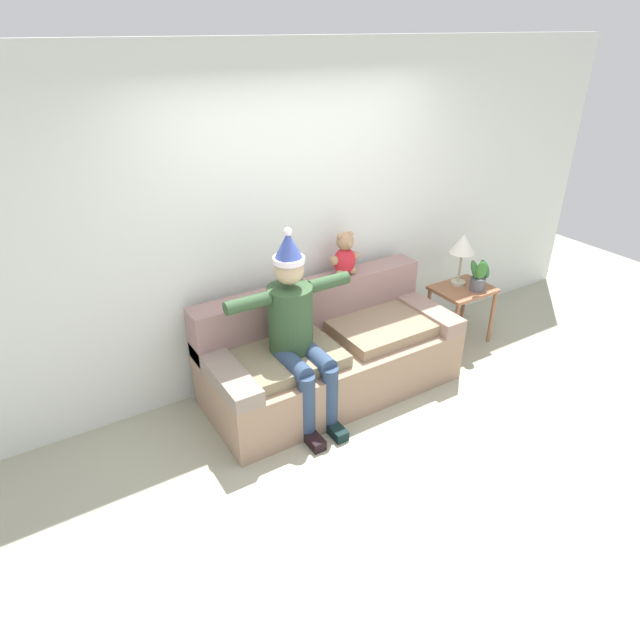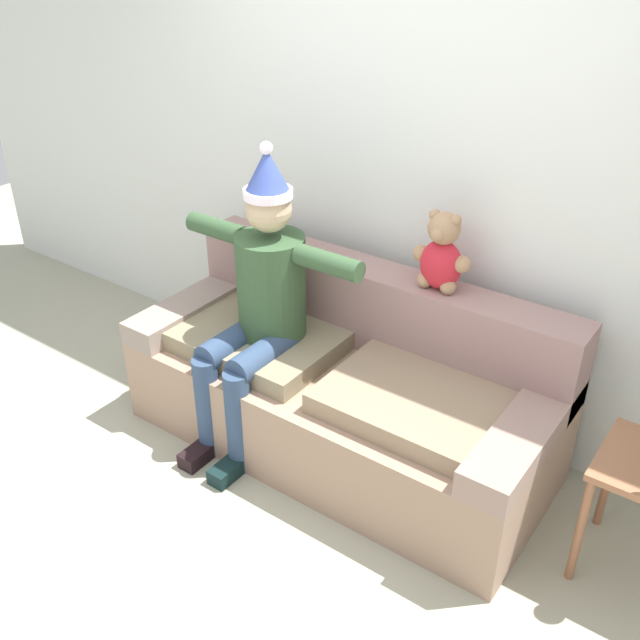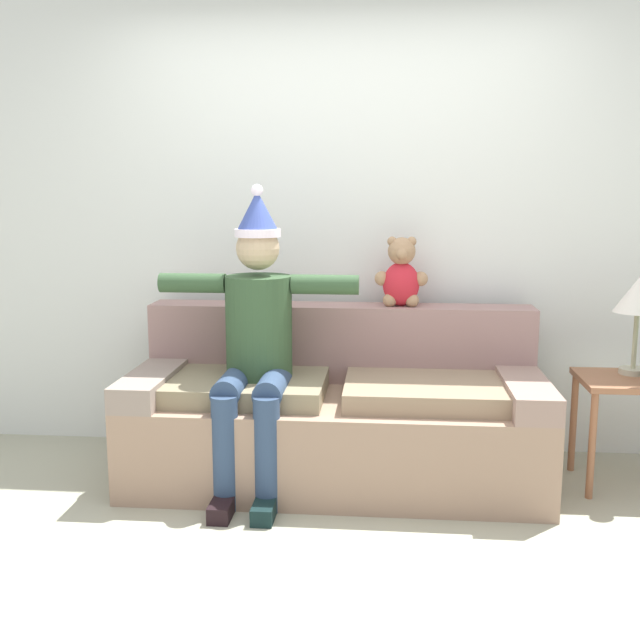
{
  "view_description": "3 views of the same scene",
  "coord_description": "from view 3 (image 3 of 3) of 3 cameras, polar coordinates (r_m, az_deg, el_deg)",
  "views": [
    {
      "loc": [
        -2.1,
        -2.23,
        2.77
      ],
      "look_at": [
        -0.16,
        0.9,
        0.76
      ],
      "focal_mm": 30.52,
      "sensor_mm": 36.0,
      "label": 1
    },
    {
      "loc": [
        1.63,
        -1.45,
        2.43
      ],
      "look_at": [
        -0.05,
        0.88,
        0.77
      ],
      "focal_mm": 40.24,
      "sensor_mm": 36.0,
      "label": 2
    },
    {
      "loc": [
        0.26,
        -2.74,
        1.5
      ],
      "look_at": [
        -0.08,
        0.94,
        0.86
      ],
      "focal_mm": 41.65,
      "sensor_mm": 36.0,
      "label": 3
    }
  ],
  "objects": [
    {
      "name": "person_seated",
      "position": [
        3.72,
        -4.96,
        -1.3
      ],
      "size": [
        1.02,
        0.77,
        1.53
      ],
      "color": "#314D2E",
      "rests_on": "ground_plane"
    },
    {
      "name": "back_wall",
      "position": [
        4.31,
        1.82,
        7.89
      ],
      "size": [
        7.0,
        0.1,
        2.7
      ],
      "primitive_type": "cube",
      "color": "silver",
      "rests_on": "ground_plane"
    },
    {
      "name": "couch",
      "position": [
        3.95,
        1.27,
        -7.22
      ],
      "size": [
        2.12,
        0.91,
        0.88
      ],
      "color": "#9D7D66",
      "rests_on": "ground_plane"
    },
    {
      "name": "table_lamp",
      "position": [
        4.09,
        23.25,
        1.46
      ],
      "size": [
        0.24,
        0.24,
        0.5
      ],
      "color": "#B9B399",
      "rests_on": "side_table"
    },
    {
      "name": "ground_plane",
      "position": [
        3.14,
        -0.12,
        -18.68
      ],
      "size": [
        10.0,
        10.0,
        0.0
      ],
      "primitive_type": "plane",
      "color": "#A3A38A"
    },
    {
      "name": "teddy_bear",
      "position": [
        4.07,
        6.26,
        3.46
      ],
      "size": [
        0.29,
        0.17,
        0.38
      ],
      "color": "red",
      "rests_on": "couch"
    },
    {
      "name": "side_table",
      "position": [
        4.1,
        22.98,
        -5.42
      ],
      "size": [
        0.55,
        0.43,
        0.57
      ],
      "color": "#965F40",
      "rests_on": "ground_plane"
    }
  ]
}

